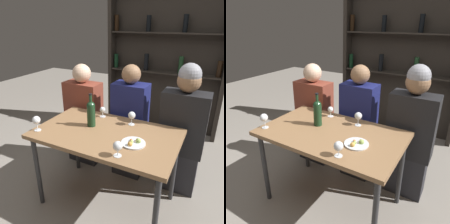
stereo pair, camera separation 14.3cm
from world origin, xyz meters
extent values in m
plane|color=gray|center=(0.00, 0.00, 0.00)|extent=(10.00, 10.00, 0.00)
cube|color=olive|center=(0.00, 0.00, 0.76)|extent=(1.25, 0.74, 0.04)
cylinder|color=#2D2D30|center=(-0.57, -0.31, 0.37)|extent=(0.04, 0.04, 0.74)
cylinder|color=#2D2D30|center=(0.57, -0.31, 0.37)|extent=(0.04, 0.04, 0.74)
cylinder|color=#2D2D30|center=(-0.57, 0.31, 0.37)|extent=(0.04, 0.04, 0.74)
cylinder|color=#2D2D30|center=(0.57, 0.31, 0.37)|extent=(0.04, 0.04, 0.74)
cube|color=#28231E|center=(0.00, 1.92, 1.12)|extent=(1.72, 0.02, 2.24)
cube|color=#28231E|center=(-0.86, 1.81, 1.12)|extent=(0.06, 0.18, 2.24)
cube|color=#28231E|center=(0.00, 1.81, 0.95)|extent=(1.64, 0.18, 0.02)
cylinder|color=black|center=(-0.78, 1.81, 1.07)|extent=(0.07, 0.07, 0.22)
cylinder|color=black|center=(-0.26, 1.81, 1.09)|extent=(0.07, 0.07, 0.25)
cylinder|color=#19381E|center=(0.26, 1.82, 1.08)|extent=(0.07, 0.07, 0.25)
cube|color=#28231E|center=(0.00, 1.81, 1.52)|extent=(1.64, 0.18, 0.02)
cylinder|color=black|center=(-0.78, 1.81, 1.65)|extent=(0.07, 0.07, 0.23)
cylinder|color=black|center=(-0.26, 1.81, 1.64)|extent=(0.07, 0.07, 0.22)
cylinder|color=black|center=(0.26, 1.81, 1.65)|extent=(0.07, 0.07, 0.23)
cylinder|color=#19381E|center=(-0.18, 0.05, 0.88)|extent=(0.08, 0.08, 0.20)
sphere|color=#19381E|center=(-0.18, 0.05, 0.98)|extent=(0.08, 0.08, 0.08)
cylinder|color=#19381E|center=(-0.18, 0.05, 1.03)|extent=(0.03, 0.03, 0.10)
cylinder|color=black|center=(-0.18, 0.05, 1.08)|extent=(0.03, 0.03, 0.01)
cylinder|color=silver|center=(0.14, 0.24, 0.78)|extent=(0.06, 0.06, 0.00)
cylinder|color=silver|center=(0.14, 0.24, 0.82)|extent=(0.01, 0.01, 0.07)
sphere|color=silver|center=(0.14, 0.24, 0.87)|extent=(0.07, 0.07, 0.07)
cylinder|color=silver|center=(-0.56, -0.24, 0.78)|extent=(0.06, 0.06, 0.00)
cylinder|color=silver|center=(-0.56, -0.24, 0.82)|extent=(0.01, 0.01, 0.08)
sphere|color=silver|center=(-0.56, -0.24, 0.88)|extent=(0.07, 0.07, 0.07)
cylinder|color=silver|center=(0.24, -0.28, 0.78)|extent=(0.06, 0.06, 0.00)
cylinder|color=silver|center=(0.24, -0.28, 0.81)|extent=(0.01, 0.01, 0.06)
sphere|color=silver|center=(0.24, -0.28, 0.86)|extent=(0.07, 0.07, 0.07)
cylinder|color=silver|center=(-0.19, 0.28, 0.78)|extent=(0.06, 0.06, 0.00)
cylinder|color=silver|center=(-0.19, 0.28, 0.81)|extent=(0.01, 0.01, 0.06)
sphere|color=silver|center=(-0.19, 0.28, 0.86)|extent=(0.06, 0.06, 0.06)
cylinder|color=silver|center=(0.28, -0.07, 0.78)|extent=(0.20, 0.20, 0.01)
sphere|color=#99B256|center=(0.27, -0.09, 0.80)|extent=(0.03, 0.03, 0.03)
sphere|color=#C67038|center=(0.26, -0.07, 0.80)|extent=(0.03, 0.03, 0.03)
sphere|color=#99B256|center=(0.32, -0.05, 0.80)|extent=(0.04, 0.04, 0.04)
sphere|color=gold|center=(0.28, -0.13, 0.80)|extent=(0.04, 0.04, 0.04)
sphere|color=gold|center=(0.31, -0.03, 0.80)|extent=(0.03, 0.03, 0.03)
cube|color=#26262B|center=(-0.59, 0.52, 0.23)|extent=(0.38, 0.22, 0.45)
cube|color=brown|center=(-0.59, 0.52, 0.74)|extent=(0.43, 0.22, 0.58)
sphere|color=beige|center=(-0.59, 0.52, 1.13)|extent=(0.21, 0.21, 0.21)
cube|color=#26262B|center=(0.01, 0.52, 0.23)|extent=(0.33, 0.22, 0.45)
cube|color=navy|center=(0.01, 0.52, 0.77)|extent=(0.36, 0.22, 0.64)
sphere|color=#8C6647|center=(0.01, 0.52, 1.19)|extent=(0.19, 0.19, 0.19)
cube|color=#26262B|center=(0.57, 0.52, 0.23)|extent=(0.39, 0.22, 0.45)
cube|color=black|center=(0.57, 0.52, 0.76)|extent=(0.43, 0.22, 0.63)
sphere|color=#8C6647|center=(0.57, 0.52, 1.18)|extent=(0.21, 0.21, 0.21)
sphere|color=gray|center=(0.57, 0.52, 1.24)|extent=(0.20, 0.20, 0.20)
camera|label=1|loc=(0.81, -1.49, 1.68)|focal=35.00mm
camera|label=2|loc=(0.93, -1.42, 1.68)|focal=35.00mm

